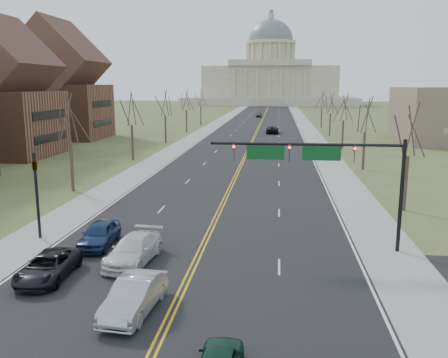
% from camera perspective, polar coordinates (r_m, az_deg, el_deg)
% --- Properties ---
extents(ground, '(600.00, 600.00, 0.00)m').
position_cam_1_polar(ground, '(19.95, -8.83, -20.47)').
color(ground, '#485B2D').
rests_on(ground, ground).
extents(road, '(20.00, 380.00, 0.01)m').
position_cam_1_polar(road, '(126.84, 4.33, 6.51)').
color(road, black).
rests_on(road, ground).
extents(cross_road, '(120.00, 14.00, 0.01)m').
position_cam_1_polar(cross_road, '(25.10, -5.16, -13.38)').
color(cross_road, black).
rests_on(cross_road, ground).
extents(sidewalk_left, '(4.00, 380.00, 0.03)m').
position_cam_1_polar(sidewalk_left, '(127.85, -1.09, 6.58)').
color(sidewalk_left, gray).
rests_on(sidewalk_left, ground).
extents(sidewalk_right, '(4.00, 380.00, 0.03)m').
position_cam_1_polar(sidewalk_right, '(126.96, 9.78, 6.39)').
color(sidewalk_right, gray).
rests_on(sidewalk_right, ground).
extents(center_line, '(0.42, 380.00, 0.01)m').
position_cam_1_polar(center_line, '(126.84, 4.33, 6.52)').
color(center_line, gold).
rests_on(center_line, road).
extents(edge_line_left, '(0.15, 380.00, 0.01)m').
position_cam_1_polar(edge_line_left, '(127.58, -0.10, 6.57)').
color(edge_line_left, silver).
rests_on(edge_line_left, road).
extents(edge_line_right, '(0.15, 380.00, 0.01)m').
position_cam_1_polar(edge_line_right, '(126.85, 8.78, 6.42)').
color(edge_line_right, silver).
rests_on(edge_line_right, road).
extents(capitol, '(90.00, 60.00, 50.00)m').
position_cam_1_polar(capitol, '(266.30, 5.56, 12.02)').
color(capitol, beige).
rests_on(capitol, ground).
extents(signal_mast, '(12.12, 0.44, 7.20)m').
position_cam_1_polar(signal_mast, '(30.31, 11.52, 2.13)').
color(signal_mast, black).
rests_on(signal_mast, ground).
extents(signal_left, '(0.32, 0.36, 6.00)m').
position_cam_1_polar(signal_left, '(34.62, -21.66, -0.77)').
color(signal_left, black).
rests_on(signal_left, ground).
extents(tree_r_0, '(3.74, 3.74, 8.50)m').
position_cam_1_polar(tree_r_0, '(41.92, 21.40, 5.15)').
color(tree_r_0, '#372820').
rests_on(tree_r_0, ground).
extents(tree_l_0, '(3.96, 3.96, 9.00)m').
position_cam_1_polar(tree_l_0, '(48.85, -18.15, 6.59)').
color(tree_l_0, '#372820').
rests_on(tree_l_0, ground).
extents(tree_r_1, '(3.74, 3.74, 8.50)m').
position_cam_1_polar(tree_r_1, '(61.40, 16.68, 7.15)').
color(tree_r_1, '#372820').
rests_on(tree_r_1, ground).
extents(tree_l_1, '(3.96, 3.96, 9.00)m').
position_cam_1_polar(tree_l_1, '(67.52, -11.10, 8.08)').
color(tree_l_1, '#372820').
rests_on(tree_l_1, ground).
extents(tree_r_2, '(3.74, 3.74, 8.50)m').
position_cam_1_polar(tree_r_2, '(81.13, 14.22, 8.17)').
color(tree_r_2, '#372820').
rests_on(tree_r_2, ground).
extents(tree_l_2, '(3.96, 3.96, 9.00)m').
position_cam_1_polar(tree_l_2, '(86.79, -7.11, 8.86)').
color(tree_l_2, '#372820').
rests_on(tree_l_2, ground).
extents(tree_r_3, '(3.74, 3.74, 8.50)m').
position_cam_1_polar(tree_r_3, '(100.97, 12.73, 8.78)').
color(tree_r_3, '#372820').
rests_on(tree_r_3, ground).
extents(tree_l_3, '(3.96, 3.96, 9.00)m').
position_cam_1_polar(tree_l_3, '(106.32, -4.57, 9.34)').
color(tree_l_3, '#372820').
rests_on(tree_l_3, ground).
extents(tree_r_4, '(3.74, 3.74, 8.50)m').
position_cam_1_polar(tree_r_4, '(120.87, 11.72, 9.19)').
color(tree_r_4, '#372820').
rests_on(tree_r_4, ground).
extents(tree_l_4, '(3.96, 3.96, 9.00)m').
position_cam_1_polar(tree_l_4, '(126.01, -2.82, 9.66)').
color(tree_l_4, '#372820').
rests_on(tree_l_4, ground).
extents(bldg_left_far, '(17.10, 14.28, 23.25)m').
position_cam_1_polar(bldg_left_far, '(99.92, -19.17, 10.13)').
color(bldg_left_far, brown).
rests_on(bldg_left_far, ground).
extents(car_sb_inner_lead, '(2.14, 5.04, 1.62)m').
position_cam_1_polar(car_sb_inner_lead, '(23.04, -10.74, -13.66)').
color(car_sb_inner_lead, '#A2A4AA').
rests_on(car_sb_inner_lead, road).
extents(car_sb_outer_lead, '(2.50, 5.07, 1.38)m').
position_cam_1_polar(car_sb_outer_lead, '(28.03, -20.41, -9.83)').
color(car_sb_outer_lead, black).
rests_on(car_sb_outer_lead, road).
extents(car_sb_inner_second, '(2.73, 5.62, 1.58)m').
position_cam_1_polar(car_sb_inner_second, '(29.05, -10.82, -8.35)').
color(car_sb_inner_second, silver).
rests_on(car_sb_inner_second, road).
extents(car_sb_outer_second, '(2.06, 4.76, 1.60)m').
position_cam_1_polar(car_sb_outer_second, '(32.40, -14.76, -6.43)').
color(car_sb_outer_second, navy).
rests_on(car_sb_outer_second, road).
extents(car_far_nb, '(2.87, 5.91, 1.62)m').
position_cam_1_polar(car_far_nb, '(104.88, 5.82, 5.94)').
color(car_far_nb, black).
rests_on(car_far_nb, road).
extents(car_far_sb, '(2.01, 4.93, 1.68)m').
position_cam_1_polar(car_far_sb, '(157.42, 4.23, 7.74)').
color(car_far_sb, '#515459').
rests_on(car_far_sb, road).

